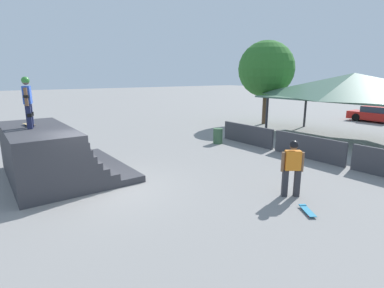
% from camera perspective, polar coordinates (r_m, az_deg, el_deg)
% --- Properties ---
extents(ground_plane, '(160.00, 160.00, 0.00)m').
position_cam_1_polar(ground_plane, '(10.39, -17.01, -8.56)').
color(ground_plane, gray).
extents(quarter_pipe_ramp, '(4.99, 3.95, 1.91)m').
position_cam_1_polar(quarter_pipe_ramp, '(12.14, -25.43, -1.98)').
color(quarter_pipe_ramp, '#38383D').
rests_on(quarter_pipe_ramp, ground).
extents(skater_on_deck, '(0.76, 0.36, 1.76)m').
position_cam_1_polar(skater_on_deck, '(11.75, -28.83, 7.54)').
color(skater_on_deck, '#1E2347').
rests_on(skater_on_deck, quarter_pipe_ramp).
extents(skateboard_on_deck, '(0.82, 0.33, 0.09)m').
position_cam_1_polar(skateboard_on_deck, '(12.32, -28.62, 3.26)').
color(skateboard_on_deck, blue).
rests_on(skateboard_on_deck, quarter_pipe_ramp).
extents(bystander_walking, '(0.51, 0.63, 1.79)m').
position_cam_1_polar(bystander_walking, '(9.71, 18.58, -3.62)').
color(bystander_walking, '#2D2D33').
rests_on(bystander_walking, ground).
extents(skateboard_on_ground, '(0.75, 0.59, 0.09)m').
position_cam_1_polar(skateboard_on_ground, '(9.07, 21.07, -11.70)').
color(skateboard_on_ground, red).
rests_on(skateboard_on_ground, ground).
extents(barrier_fence, '(11.07, 0.12, 1.05)m').
position_cam_1_polar(barrier_fence, '(14.58, 21.21, -0.57)').
color(barrier_fence, '#3D3D42').
rests_on(barrier_fence, ground).
extents(pavilion_shelter, '(10.13, 4.99, 3.85)m').
position_cam_1_polar(pavilion_shelter, '(19.51, 28.36, 9.55)').
color(pavilion_shelter, '#2D2D33').
rests_on(pavilion_shelter, ground).
extents(tree_beside_pavilion, '(4.20, 4.20, 6.28)m').
position_cam_1_polar(tree_beside_pavilion, '(23.96, 13.96, 13.67)').
color(tree_beside_pavilion, brown).
rests_on(tree_beside_pavilion, ground).
extents(trash_bin, '(0.52, 0.52, 0.85)m').
position_cam_1_polar(trash_bin, '(16.68, 4.95, 1.53)').
color(trash_bin, '#385B3D').
rests_on(trash_bin, ground).
extents(parked_car_red, '(4.20, 1.74, 1.27)m').
position_cam_1_polar(parked_car_red, '(28.63, 31.77, 4.76)').
color(parked_car_red, red).
rests_on(parked_car_red, ground).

